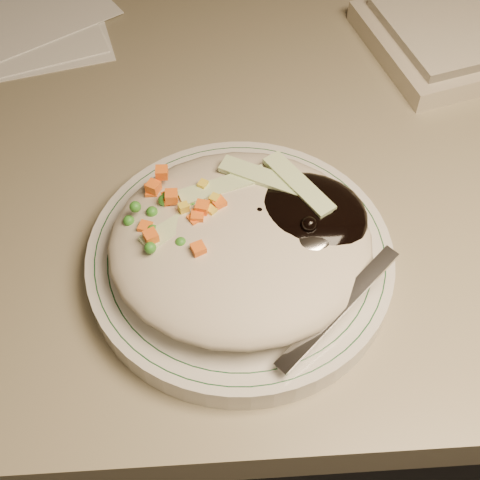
{
  "coord_description": "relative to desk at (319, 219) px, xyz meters",
  "views": [
    {
      "loc": [
        -0.13,
        0.89,
        1.17
      ],
      "look_at": [
        -0.11,
        1.18,
        0.78
      ],
      "focal_mm": 50.0,
      "sensor_mm": 36.0,
      "label": 1
    }
  ],
  "objects": [
    {
      "name": "desk",
      "position": [
        0.0,
        0.0,
        0.0
      ],
      "size": [
        1.4,
        0.7,
        0.74
      ],
      "color": "gray",
      "rests_on": "ground"
    },
    {
      "name": "plate",
      "position": [
        -0.11,
        -0.2,
        0.21
      ],
      "size": [
        0.23,
        0.23,
        0.02
      ],
      "primitive_type": "cylinder",
      "color": "silver",
      "rests_on": "desk"
    },
    {
      "name": "plate_rim",
      "position": [
        -0.11,
        -0.2,
        0.22
      ],
      "size": [
        0.22,
        0.22,
        0.0
      ],
      "color": "#144723",
      "rests_on": "plate"
    },
    {
      "name": "meal",
      "position": [
        -0.1,
        -0.2,
        0.24
      ],
      "size": [
        0.2,
        0.19,
        0.05
      ],
      "color": "#BCB298",
      "rests_on": "plate"
    }
  ]
}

